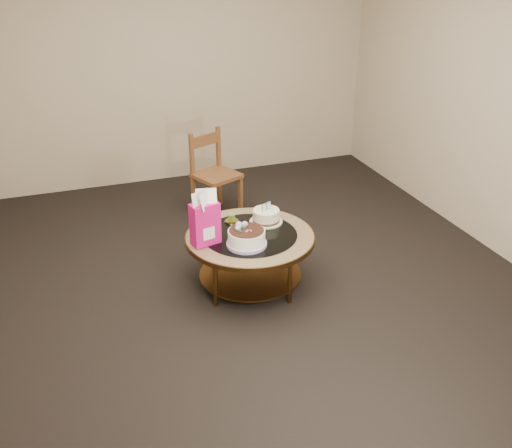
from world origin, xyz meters
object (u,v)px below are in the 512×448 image
object	(u,v)px
cream_cake	(266,216)
dining_chair	(214,173)
gift_bag	(205,218)
coffee_table	(250,243)
decorated_cake	(246,238)

from	to	relation	value
cream_cake	dining_chair	world-z (taller)	dining_chair
cream_cake	gift_bag	world-z (taller)	gift_bag
coffee_table	decorated_cake	size ratio (longest dim) A/B	3.34
cream_cake	decorated_cake	bearing A→B (deg)	-154.52
decorated_cake	cream_cake	bearing A→B (deg)	48.93
dining_chair	coffee_table	bearing A→B (deg)	-117.28
coffee_table	decorated_cake	distance (m)	0.23
dining_chair	cream_cake	bearing A→B (deg)	-108.98
coffee_table	cream_cake	xyz separation A→B (m)	(0.19, 0.16, 0.13)
coffee_table	decorated_cake	world-z (taller)	decorated_cake
decorated_cake	coffee_table	bearing A→B (deg)	62.39
gift_bag	dining_chair	size ratio (longest dim) A/B	0.50
coffee_table	dining_chair	size ratio (longest dim) A/B	1.21
cream_cake	gift_bag	distance (m)	0.60
cream_cake	dining_chair	bearing A→B (deg)	70.58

